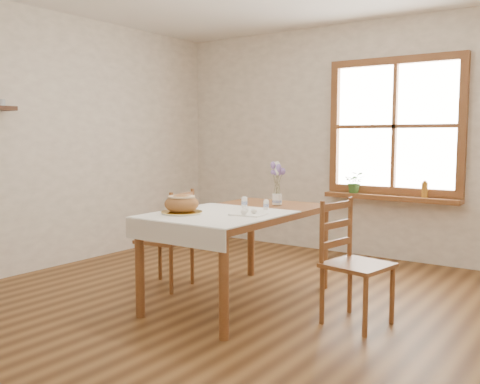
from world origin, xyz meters
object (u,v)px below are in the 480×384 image
(chair_left, at_px, (165,238))
(bread_plate, at_px, (182,213))
(chair_right, at_px, (358,263))
(flower_vase, at_px, (277,200))
(dining_table, at_px, (240,221))

(chair_left, xyz_separation_m, bread_plate, (0.57, -0.42, 0.33))
(chair_right, height_order, flower_vase, chair_right)
(chair_left, relative_size, flower_vase, 9.58)
(dining_table, xyz_separation_m, flower_vase, (0.08, 0.44, 0.13))
(chair_right, relative_size, flower_vase, 9.74)
(chair_right, height_order, bread_plate, chair_right)
(flower_vase, bearing_deg, chair_left, -151.93)
(bread_plate, bearing_deg, chair_left, 143.70)
(chair_right, distance_m, flower_vase, 1.05)
(chair_left, bearing_deg, flower_vase, 108.58)
(chair_left, bearing_deg, chair_right, 83.11)
(chair_left, relative_size, bread_plate, 2.88)
(dining_table, distance_m, chair_left, 0.83)
(dining_table, bearing_deg, bread_plate, -116.20)
(bread_plate, xyz_separation_m, flower_vase, (0.31, 0.89, 0.03))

